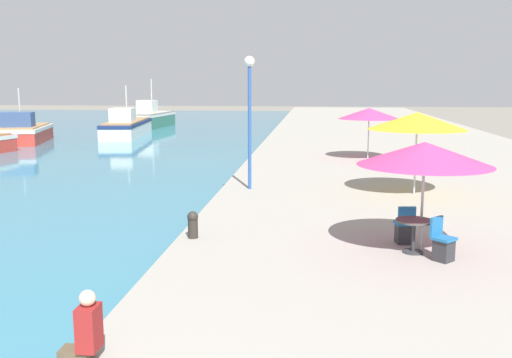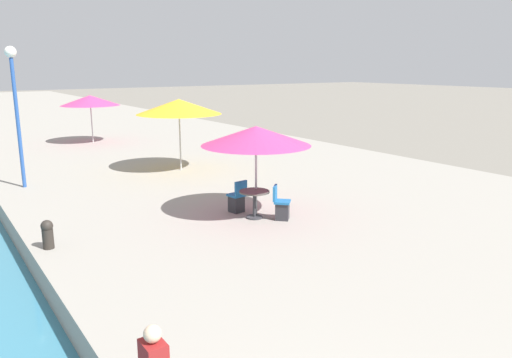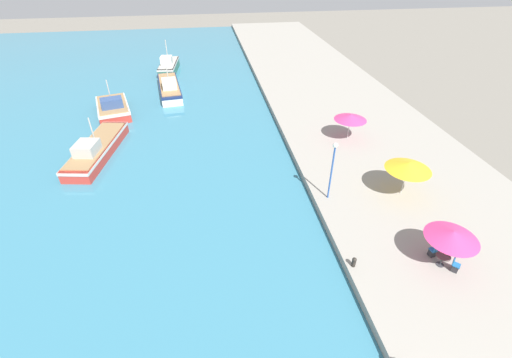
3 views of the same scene
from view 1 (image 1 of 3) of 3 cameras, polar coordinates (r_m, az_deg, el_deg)
The scene contains 13 objects.
quay_promenade at distance 41.24m, azimuth 12.57°, elevation 3.87°, with size 16.00×90.00×0.62m.
fishing_boat_mid at distance 44.23m, azimuth -22.46°, elevation 4.39°, with size 4.83×7.14×3.87m.
fishing_boat_far at distance 46.98m, azimuth -12.79°, elevation 5.18°, with size 3.68×9.82×4.02m.
fishing_boat_distant at distance 55.77m, azimuth -10.39°, elevation 6.04°, with size 2.86×7.23×4.58m.
cafe_umbrella_pink at distance 12.83m, azimuth 16.52°, elevation 2.44°, with size 2.91×2.91×2.42m.
cafe_umbrella_white at distance 19.45m, azimuth 15.83°, elevation 5.61°, with size 3.23×3.23×2.72m.
cafe_umbrella_striped at distance 28.30m, azimuth 11.25°, elevation 6.45°, with size 3.00×3.00×2.46m.
cafe_table at distance 12.90m, azimuth 15.51°, elevation -4.85°, with size 0.80×0.80×0.74m.
cafe_chair_left at distance 13.62m, azimuth 14.58°, elevation -4.94°, with size 0.45×0.48×0.91m.
cafe_chair_right at distance 12.57m, azimuth 18.17°, elevation -6.34°, with size 0.59×0.59×0.91m.
person_at_quay at distance 8.17m, azimuth -16.65°, elevation -14.23°, with size 0.54×0.36×0.99m.
mooring_bollard at distance 13.73m, azimuth -6.33°, elevation -4.47°, with size 0.26×0.26×0.65m.
lamppost at distance 19.62m, azimuth -0.65°, elevation 7.93°, with size 0.36×0.36×4.56m.
Camera 1 is at (3.27, -3.77, 4.31)m, focal length 40.00 mm.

